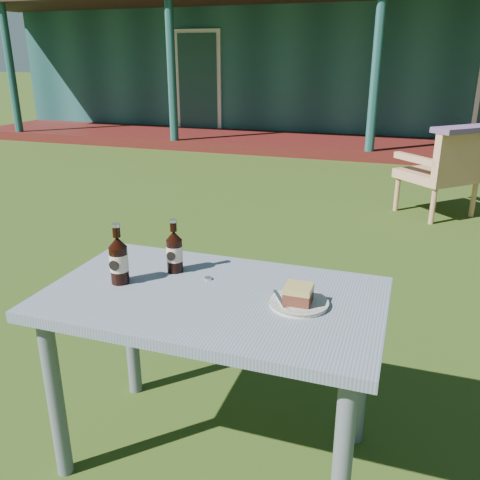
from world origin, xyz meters
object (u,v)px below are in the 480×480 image
(armchair_left, at_px, (445,168))
(cafe_table, at_px, (214,319))
(cake_slice, at_px, (298,294))
(cola_bottle_near, at_px, (174,251))
(cola_bottle_far, at_px, (119,260))
(plate, at_px, (299,303))

(armchair_left, bearing_deg, cafe_table, -104.05)
(cake_slice, distance_m, cola_bottle_near, 0.54)
(cafe_table, relative_size, cola_bottle_far, 5.21)
(cola_bottle_far, bearing_deg, cola_bottle_near, 47.60)
(plate, distance_m, armchair_left, 3.81)
(cafe_table, relative_size, cola_bottle_near, 5.64)
(plate, height_order, cake_slice, cake_slice)
(plate, bearing_deg, armchair_left, 80.42)
(plate, relative_size, armchair_left, 0.23)
(plate, bearing_deg, cake_slice, -102.89)
(cola_bottle_near, bearing_deg, plate, -13.55)
(cafe_table, distance_m, armchair_left, 3.88)
(plate, relative_size, cake_slice, 2.22)
(cola_bottle_near, bearing_deg, armchair_left, 72.31)
(cake_slice, height_order, cola_bottle_near, cola_bottle_near)
(cafe_table, height_order, cake_slice, cake_slice)
(cafe_table, distance_m, cola_bottle_far, 0.41)
(plate, xyz_separation_m, cake_slice, (-0.00, -0.01, 0.04))
(cake_slice, relative_size, cola_bottle_near, 0.43)
(plate, xyz_separation_m, armchair_left, (0.63, 3.75, -0.25))
(cola_bottle_near, bearing_deg, cake_slice, -14.45)
(cake_slice, xyz_separation_m, cola_bottle_near, (-0.52, 0.13, 0.04))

